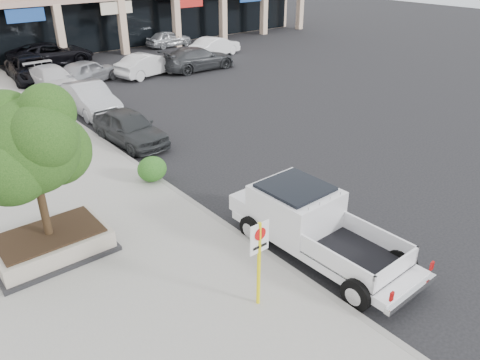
% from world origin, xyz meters
% --- Properties ---
extents(ground, '(120.00, 120.00, 0.00)m').
position_xyz_m(ground, '(0.00, 0.00, 0.00)').
color(ground, black).
rests_on(ground, ground).
extents(sidewalk, '(8.00, 52.00, 0.15)m').
position_xyz_m(sidewalk, '(-5.50, 6.00, 0.07)').
color(sidewalk, gray).
rests_on(sidewalk, ground).
extents(curb, '(0.20, 52.00, 0.15)m').
position_xyz_m(curb, '(-1.55, 6.00, 0.07)').
color(curb, gray).
rests_on(curb, ground).
extents(planter, '(3.20, 2.20, 0.68)m').
position_xyz_m(planter, '(-6.30, 3.07, 0.48)').
color(planter, black).
rests_on(planter, sidewalk).
extents(planter_tree, '(2.90, 2.55, 4.00)m').
position_xyz_m(planter_tree, '(-6.17, 3.22, 3.41)').
color(planter_tree, black).
rests_on(planter_tree, planter).
extents(no_parking_sign, '(0.55, 0.09, 2.30)m').
position_xyz_m(no_parking_sign, '(-3.12, -2.17, 1.63)').
color(no_parking_sign, '#FEEB0D').
rests_on(no_parking_sign, sidewalk).
extents(hedge, '(1.10, 0.99, 0.93)m').
position_xyz_m(hedge, '(-1.80, 5.31, 0.62)').
color(hedge, '#1A4E16').
rests_on(hedge, sidewalk).
extents(pickup_truck, '(2.33, 5.97, 1.86)m').
position_xyz_m(pickup_truck, '(-0.35, -1.68, 0.93)').
color(pickup_truck, white).
rests_on(pickup_truck, ground).
extents(curb_car_a, '(2.04, 4.49, 1.49)m').
position_xyz_m(curb_car_a, '(-0.56, 9.48, 0.75)').
color(curb_car_a, '#282B2D').
rests_on(curb_car_a, ground).
extents(curb_car_b, '(1.78, 4.88, 1.60)m').
position_xyz_m(curb_car_b, '(-0.23, 14.55, 0.80)').
color(curb_car_b, '#9FA1A7').
rests_on(curb_car_b, ground).
extents(curb_car_c, '(2.22, 5.14, 1.47)m').
position_xyz_m(curb_car_c, '(-0.29, 19.83, 0.74)').
color(curb_car_c, silver).
rests_on(curb_car_c, ground).
extents(curb_car_d, '(3.15, 5.87, 1.57)m').
position_xyz_m(curb_car_d, '(-0.52, 23.05, 0.78)').
color(curb_car_d, black).
rests_on(curb_car_d, ground).
extents(lot_car_a, '(4.91, 3.55, 1.55)m').
position_xyz_m(lot_car_a, '(2.00, 20.31, 0.78)').
color(lot_car_a, '#97999F').
rests_on(lot_car_a, ground).
extents(lot_car_b, '(4.81, 2.51, 1.51)m').
position_xyz_m(lot_car_b, '(6.03, 19.64, 0.75)').
color(lot_car_b, silver).
rests_on(lot_car_b, ground).
extents(lot_car_c, '(5.47, 2.32, 1.58)m').
position_xyz_m(lot_car_c, '(9.59, 18.90, 0.79)').
color(lot_car_c, '#2F3134').
rests_on(lot_car_c, ground).
extents(lot_car_d, '(6.18, 3.18, 1.67)m').
position_xyz_m(lot_car_d, '(2.00, 26.79, 0.83)').
color(lot_car_d, black).
rests_on(lot_car_d, ground).
extents(lot_car_e, '(4.08, 1.79, 1.37)m').
position_xyz_m(lot_car_e, '(12.36, 27.43, 0.68)').
color(lot_car_e, '#B0B3B8').
rests_on(lot_car_e, ground).
extents(lot_car_f, '(4.83, 2.68, 1.51)m').
position_xyz_m(lot_car_f, '(13.22, 21.81, 0.75)').
color(lot_car_f, white).
rests_on(lot_car_f, ground).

